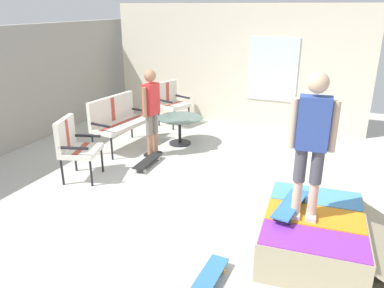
{
  "coord_description": "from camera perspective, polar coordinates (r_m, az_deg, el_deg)",
  "views": [
    {
      "loc": [
        -4.75,
        -2.01,
        2.69
      ],
      "look_at": [
        0.2,
        0.08,
        0.7
      ],
      "focal_mm": 35.1,
      "sensor_mm": 36.0,
      "label": 1
    }
  ],
  "objects": [
    {
      "name": "person_watching",
      "position": [
        6.91,
        -6.22,
        5.54
      ],
      "size": [
        0.48,
        0.27,
        1.62
      ],
      "color": "black",
      "rests_on": "ground_plane"
    },
    {
      "name": "house_facade",
      "position": [
        9.0,
        6.65,
        11.76
      ],
      "size": [
        0.23,
        6.0,
        2.74
      ],
      "color": "beige",
      "rests_on": "ground_plane"
    },
    {
      "name": "patio_table",
      "position": [
        7.63,
        -1.87,
        2.9
      ],
      "size": [
        0.9,
        0.9,
        0.57
      ],
      "color": "black",
      "rests_on": "ground_plane"
    },
    {
      "name": "ground_plane",
      "position": [
        5.84,
        -0.06,
        -7.64
      ],
      "size": [
        12.0,
        12.0,
        0.1
      ],
      "primitive_type": "cube",
      "color": "beige"
    },
    {
      "name": "patio_chair_by_wall",
      "position": [
        6.31,
        -17.55,
        0.14
      ],
      "size": [
        0.76,
        0.71,
        1.02
      ],
      "color": "black",
      "rests_on": "ground_plane"
    },
    {
      "name": "patio_chair_near_house",
      "position": [
        8.91,
        -3.33,
        6.82
      ],
      "size": [
        0.76,
        0.72,
        1.02
      ],
      "color": "black",
      "rests_on": "ground_plane"
    },
    {
      "name": "skate_ramp",
      "position": [
        4.64,
        18.23,
        -12.78
      ],
      "size": [
        1.6,
        1.82,
        0.47
      ],
      "color": "tan",
      "rests_on": "ground_plane"
    },
    {
      "name": "skateboard_by_bench",
      "position": [
        6.73,
        -6.76,
        -2.6
      ],
      "size": [
        0.81,
        0.23,
        0.1
      ],
      "color": "black",
      "rests_on": "ground_plane"
    },
    {
      "name": "patio_bench",
      "position": [
        7.55,
        -11.36,
        3.98
      ],
      "size": [
        1.31,
        0.7,
        1.02
      ],
      "color": "black",
      "rests_on": "ground_plane"
    },
    {
      "name": "person_skater",
      "position": [
        4.08,
        17.75,
        0.91
      ],
      "size": [
        0.26,
        0.48,
        1.62
      ],
      "color": "silver",
      "rests_on": "skate_ramp"
    },
    {
      "name": "skateboard_on_ramp",
      "position": [
        4.48,
        14.72,
        -8.88
      ],
      "size": [
        0.82,
        0.31,
        0.1
      ],
      "color": "#3372B2",
      "rests_on": "skate_ramp"
    },
    {
      "name": "skateboard_spare",
      "position": [
        4.03,
        2.26,
        -19.99
      ],
      "size": [
        0.81,
        0.22,
        0.1
      ],
      "color": "#3372B2",
      "rests_on": "ground_plane"
    }
  ]
}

